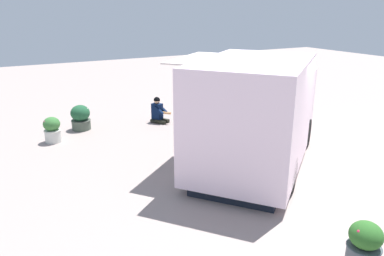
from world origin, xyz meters
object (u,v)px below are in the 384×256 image
Objects in this scene: food_truck at (258,114)px; person_customer at (158,113)px; planter_flowering_near at (52,129)px; planter_flowering_side at (81,117)px; planter_flowering_far at (364,245)px.

food_truck is 4.33m from person_customer.
person_customer is 1.17× the size of planter_flowering_near.
planter_flowering_near is at bearing 5.70° from person_customer.
food_truck reaches higher than person_customer.
planter_flowering_near is (3.34, 0.33, 0.05)m from person_customer.
planter_flowering_near is at bearing -43.12° from food_truck.
food_truck reaches higher than planter_flowering_near.
person_customer is 1.10× the size of planter_flowering_side.
planter_flowering_near is 8.24m from planter_flowering_far.
planter_flowering_near is 1.22m from planter_flowering_side.
person_customer reaches higher than planter_flowering_side.
food_truck is at bearing -105.20° from planter_flowering_far.
person_customer is at bearing -92.01° from planter_flowering_far.
food_truck is at bearing 124.31° from planter_flowering_side.
food_truck is 7.00× the size of planter_flowering_far.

